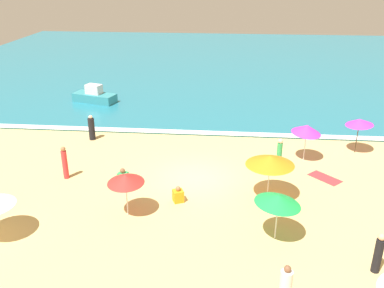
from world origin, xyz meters
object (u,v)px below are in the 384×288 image
beachgoer_7 (178,195)px  beachgoer_9 (378,253)px  beach_umbrella_4 (126,179)px  beachgoer_8 (279,155)px  beach_umbrella_3 (360,122)px  beachgoer_5 (123,177)px  beach_umbrella_6 (307,129)px  small_boat_0 (95,96)px  beach_umbrella_0 (278,200)px  beachgoer_10 (65,163)px  beachgoer_0 (92,128)px  beach_umbrella_5 (270,160)px

beachgoer_7 → beachgoer_9: (7.73, -4.22, 0.46)m
beach_umbrella_4 → beachgoer_8: bearing=35.3°
beach_umbrella_3 → beachgoer_9: size_ratio=1.35×
beachgoer_5 → beachgoer_7: (3.01, -1.51, -0.03)m
beachgoer_8 → beachgoer_9: bearing=-70.7°
beach_umbrella_6 → beachgoer_7: bearing=-141.5°
beachgoer_7 → small_boat_0: bearing=120.4°
beach_umbrella_4 → beach_umbrella_6: beach_umbrella_6 is taller
beach_umbrella_0 → beachgoer_10: beach_umbrella_0 is taller
beach_umbrella_6 → beachgoer_9: beach_umbrella_6 is taller
beachgoer_0 → beachgoer_7: bearing=-48.0°
beach_umbrella_5 → beachgoer_5: beach_umbrella_5 is taller
beachgoer_0 → beachgoer_10: beachgoer_10 is taller
beachgoer_9 → beach_umbrella_6: bearing=97.0°
beach_umbrella_6 → beachgoer_10: bearing=-164.9°
beach_umbrella_3 → beach_umbrella_4: size_ratio=1.06×
beach_umbrella_0 → beachgoer_9: bearing=-26.0°
beach_umbrella_4 → beachgoer_9: bearing=-16.2°
beach_umbrella_5 → beachgoer_5: size_ratio=3.32×
beach_umbrella_3 → beach_umbrella_5: size_ratio=0.78×
beach_umbrella_4 → beachgoer_9: size_ratio=1.27×
beach_umbrella_6 → small_boat_0: (-15.15, 9.41, -1.31)m
beach_umbrella_0 → beachgoer_10: bearing=157.3°
beach_umbrella_6 → beachgoer_10: beach_umbrella_6 is taller
beach_umbrella_4 → beachgoer_7: bearing=33.0°
beachgoer_7 → beachgoer_8: 6.21m
beach_umbrella_0 → beach_umbrella_3: bearing=59.0°
beach_umbrella_4 → beach_umbrella_6: (8.66, 6.58, 0.08)m
beach_umbrella_6 → small_boat_0: beach_umbrella_6 is taller
beachgoer_7 → beach_umbrella_3: bearing=34.0°
beachgoer_10 → beachgoer_5: bearing=-5.5°
beach_umbrella_6 → beachgoer_8: bearing=-135.4°
beach_umbrella_6 → beachgoer_7: size_ratio=2.94×
beach_umbrella_3 → beachgoer_8: 5.70m
beach_umbrella_3 → beach_umbrella_6: 3.48m
beach_umbrella_0 → beachgoer_10: 11.30m
beach_umbrella_4 → small_boat_0: bearing=112.1°
beachgoer_0 → beachgoer_8: beachgoer_8 is taller
beach_umbrella_4 → beach_umbrella_5: bearing=18.2°
beachgoer_7 → beachgoer_10: 6.39m
beachgoer_0 → beachgoer_5: (3.39, -5.59, -0.40)m
beach_umbrella_0 → beachgoer_10: (-10.39, 4.34, -0.95)m
beach_umbrella_4 → beachgoer_9: (9.82, -2.86, -1.02)m
beachgoer_0 → small_boat_0: bearing=106.2°
beach_umbrella_0 → beachgoer_9: (3.45, -1.68, -1.03)m
beach_umbrella_3 → beach_umbrella_5: (-5.57, -5.88, 0.08)m
beach_umbrella_3 → beach_umbrella_4: bearing=-146.2°
beach_umbrella_0 → small_boat_0: 21.49m
beachgoer_0 → beachgoer_7: (6.40, -7.10, -0.42)m
beachgoer_0 → beach_umbrella_3: bearing=-1.8°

